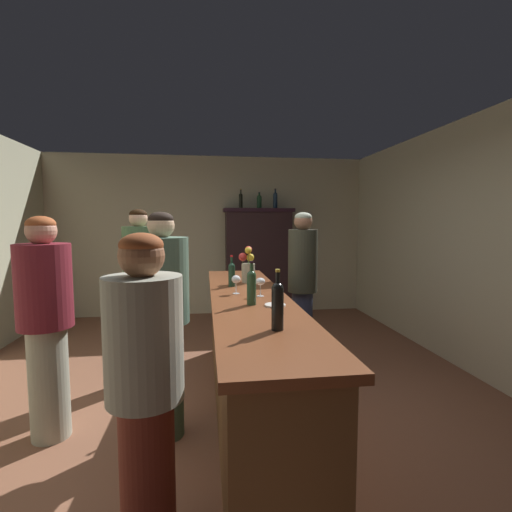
{
  "coord_description": "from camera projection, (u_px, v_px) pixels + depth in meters",
  "views": [
    {
      "loc": [
        -0.1,
        -3.03,
        1.6
      ],
      "look_at": [
        0.38,
        0.37,
        1.28
      ],
      "focal_mm": 26.02,
      "sensor_mm": 36.0,
      "label": 1
    }
  ],
  "objects": [
    {
      "name": "patron_tall",
      "position": [
        46.0,
        319.0,
        2.68
      ],
      "size": [
        0.38,
        0.38,
        1.64
      ],
      "rotation": [
        0.0,
        0.0,
        0.24
      ],
      "color": "#9D9D88",
      "rests_on": "ground"
    },
    {
      "name": "wine_bottle_chardonnay",
      "position": [
        278.0,
        303.0,
        2.08
      ],
      "size": [
        0.07,
        0.07,
        0.35
      ],
      "color": "black",
      "rests_on": "bar_counter"
    },
    {
      "name": "wine_glass_mid",
      "position": [
        236.0,
        280.0,
        3.13
      ],
      "size": [
        0.08,
        0.08,
        0.16
      ],
      "color": "white",
      "rests_on": "bar_counter"
    },
    {
      "name": "patron_redhead",
      "position": [
        140.0,
        287.0,
        3.65
      ],
      "size": [
        0.32,
        0.32,
        1.72
      ],
      "rotation": [
        0.0,
        0.0,
        -1.03
      ],
      "color": "#262D26",
      "rests_on": "ground"
    },
    {
      "name": "flower_arrangement",
      "position": [
        248.0,
        267.0,
        3.71
      ],
      "size": [
        0.16,
        0.14,
        0.36
      ],
      "color": "#A3A287",
      "rests_on": "bar_counter"
    },
    {
      "name": "wine_glass_front",
      "position": [
        260.0,
        282.0,
        3.02
      ],
      "size": [
        0.08,
        0.08,
        0.15
      ],
      "color": "white",
      "rests_on": "bar_counter"
    },
    {
      "name": "patron_near_entrance",
      "position": [
        145.0,
        382.0,
        1.74
      ],
      "size": [
        0.36,
        0.36,
        1.55
      ],
      "rotation": [
        0.0,
        0.0,
        1.23
      ],
      "color": "maroon",
      "rests_on": "ground"
    },
    {
      "name": "wine_bottle_merlot",
      "position": [
        232.0,
        273.0,
        3.48
      ],
      "size": [
        0.06,
        0.06,
        0.3
      ],
      "color": "#193625",
      "rests_on": "bar_counter"
    },
    {
      "name": "wine_bottle_syrah",
      "position": [
        251.0,
        286.0,
        2.71
      ],
      "size": [
        0.07,
        0.07,
        0.32
      ],
      "color": "#26452A",
      "rests_on": "bar_counter"
    },
    {
      "name": "floor",
      "position": [
        218.0,
        410.0,
        3.15
      ],
      "size": [
        8.79,
        8.79,
        0.0
      ],
      "primitive_type": "plane",
      "color": "brown",
      "rests_on": "ground"
    },
    {
      "name": "display_bottle_left",
      "position": [
        241.0,
        200.0,
        6.11
      ],
      "size": [
        0.06,
        0.06,
        0.32
      ],
      "color": "black",
      "rests_on": "display_cabinet"
    },
    {
      "name": "display_bottle_center",
      "position": [
        275.0,
        200.0,
        6.19
      ],
      "size": [
        0.07,
        0.07,
        0.33
      ],
      "color": "#18283E",
      "rests_on": "display_cabinet"
    },
    {
      "name": "cheese_plate",
      "position": [
        275.0,
        305.0,
        2.69
      ],
      "size": [
        0.15,
        0.15,
        0.01
      ],
      "primitive_type": "cylinder",
      "color": "white",
      "rests_on": "bar_counter"
    },
    {
      "name": "display_bottle_midleft",
      "position": [
        259.0,
        201.0,
        6.16
      ],
      "size": [
        0.08,
        0.08,
        0.27
      ],
      "color": "#1A3C21",
      "rests_on": "display_cabinet"
    },
    {
      "name": "bartender",
      "position": [
        302.0,
        283.0,
        3.95
      ],
      "size": [
        0.31,
        0.31,
        1.69
      ],
      "rotation": [
        0.0,
        0.0,
        3.43
      ],
      "color": "navy",
      "rests_on": "ground"
    },
    {
      "name": "patron_by_cabinet",
      "position": [
        163.0,
        316.0,
        2.7
      ],
      "size": [
        0.38,
        0.38,
        1.67
      ],
      "rotation": [
        0.0,
        0.0,
        0.29
      ],
      "color": "#405E49",
      "rests_on": "ground"
    },
    {
      "name": "bar_counter",
      "position": [
        250.0,
        355.0,
        3.07
      ],
      "size": [
        0.63,
        3.2,
        0.99
      ],
      "color": "brown",
      "rests_on": "ground"
    },
    {
      "name": "wall_back",
      "position": [
        210.0,
        236.0,
        6.42
      ],
      "size": [
        5.43,
        0.12,
        2.7
      ],
      "primitive_type": "cube",
      "color": "#BEB595",
      "rests_on": "ground"
    },
    {
      "name": "display_cabinet",
      "position": [
        258.0,
        261.0,
        6.25
      ],
      "size": [
        1.16,
        0.47,
        1.81
      ],
      "color": "black",
      "rests_on": "ground"
    }
  ]
}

